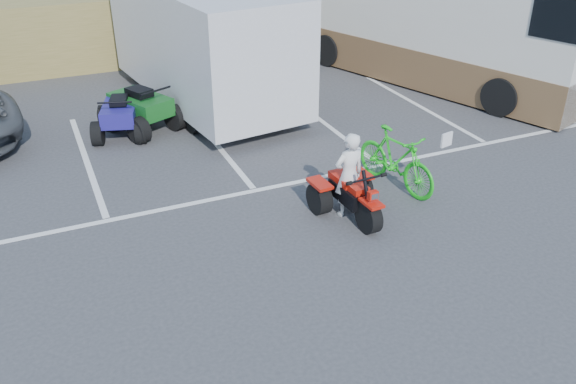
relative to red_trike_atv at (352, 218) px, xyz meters
name	(u,v)px	position (x,y,z in m)	size (l,w,h in m)	color
ground	(311,258)	(-1.17, -0.82, 0.00)	(100.00, 100.00, 0.00)	#3A3A3D
parking_stripes	(265,149)	(-0.31, 3.25, 0.00)	(28.00, 5.16, 0.01)	white
red_trike_atv	(352,218)	(0.00, 0.00, 0.00)	(1.10, 1.46, 0.95)	red
rider	(349,175)	(-0.01, 0.15, 0.75)	(0.55, 0.36, 1.51)	white
green_dirt_bike	(396,160)	(1.27, 0.67, 0.57)	(0.54, 1.90, 1.14)	#14BF19
cargo_trailer	(204,41)	(-0.58, 6.48, 1.59)	(3.34, 6.58, 2.94)	silver
rv_motorhome	(413,16)	(5.58, 6.67, 1.62)	(5.94, 10.62, 3.72)	silver
quad_atv_blue	(124,135)	(-2.92, 5.27, 0.00)	(1.14, 1.52, 1.00)	navy
quad_atv_green	(144,130)	(-2.44, 5.39, 0.00)	(1.26, 1.68, 1.10)	#13551B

